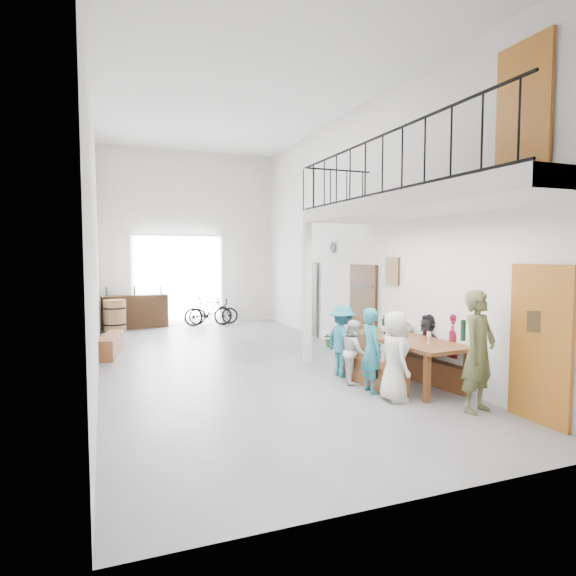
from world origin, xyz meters
name	(u,v)px	position (x,y,z in m)	size (l,w,h in m)	color
floor	(241,362)	(0.00, 0.00, 0.00)	(12.00, 12.00, 0.00)	slate
room_walls	(240,189)	(0.00, 0.00, 3.55)	(12.00, 12.00, 12.00)	white
gateway_portal	(178,281)	(-0.40, 5.94, 1.40)	(2.80, 0.08, 2.80)	white
right_wall_decor	(405,280)	(2.70, -1.87, 1.74)	(0.07, 8.28, 5.07)	#8F5117
balcony	(415,208)	(1.98, -3.13, 2.96)	(1.52, 5.62, 4.00)	white
tasting_table	(406,343)	(2.20, -2.63, 0.71)	(1.11, 2.40, 0.79)	brown
bench_inner	(371,374)	(1.56, -2.56, 0.21)	(0.29, 1.83, 0.42)	brown
bench_wall	(426,370)	(2.57, -2.70, 0.21)	(0.24, 1.83, 0.42)	brown
tableware	(397,329)	(2.15, -2.44, 0.93)	(0.46, 1.19, 0.35)	black
side_bench	(111,345)	(-2.50, 1.71, 0.22)	(0.35, 1.59, 0.45)	brown
oak_barrel	(115,316)	(-2.34, 5.03, 0.47)	(0.63, 0.63, 0.93)	olive
serving_counter	(135,311)	(-1.74, 5.65, 0.50)	(1.89, 0.53, 1.00)	#3B2611
counter_bottles	(134,290)	(-1.74, 5.68, 1.14)	(1.64, 0.25, 0.28)	black
guest_left_a	(395,356)	(1.48, -3.38, 0.68)	(0.67, 0.44, 1.37)	silver
guest_left_b	(371,350)	(1.38, -2.87, 0.69)	(0.50, 0.33, 1.37)	#256F7B
guest_left_c	(354,351)	(1.40, -2.26, 0.55)	(0.53, 0.42, 1.10)	silver
guest_left_d	(342,341)	(1.42, -1.79, 0.65)	(0.84, 0.49, 1.31)	#256F7B
guest_right_a	(455,350)	(2.82, -3.15, 0.64)	(0.75, 0.31, 1.27)	#B71F38
guest_right_b	(429,347)	(2.73, -2.56, 0.59)	(1.10, 0.35, 1.18)	black
guest_right_c	(411,346)	(2.76, -2.00, 0.51)	(0.50, 0.32, 1.02)	silver
host_standing	(479,351)	(2.28, -4.25, 0.86)	(0.63, 0.41, 1.72)	#4F5831
potted_plant	(330,339)	(2.45, 0.84, 0.19)	(0.34, 0.29, 0.37)	#185519
bicycle_near	(213,312)	(0.64, 5.53, 0.41)	(0.54, 1.55, 0.82)	black
bicycle_far	(208,311)	(0.41, 5.26, 0.45)	(0.42, 1.50, 0.90)	black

